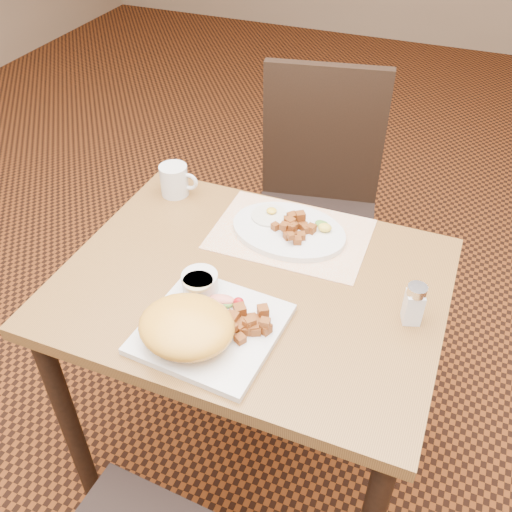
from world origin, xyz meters
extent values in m
plane|color=black|center=(0.00, 0.00, 0.00)|extent=(8.00, 8.00, 0.00)
cube|color=brown|center=(0.00, 0.00, 0.73)|extent=(0.90, 0.70, 0.03)
cylinder|color=black|center=(-0.40, -0.30, 0.36)|extent=(0.05, 0.05, 0.71)
cylinder|color=black|center=(-0.40, 0.30, 0.36)|extent=(0.05, 0.05, 0.71)
cylinder|color=black|center=(0.40, 0.30, 0.36)|extent=(0.05, 0.05, 0.71)
cube|color=black|center=(-0.03, 0.62, 0.45)|extent=(0.49, 0.49, 0.05)
cylinder|color=black|center=(0.12, 0.83, 0.21)|extent=(0.04, 0.04, 0.42)
cylinder|color=black|center=(0.18, 0.48, 0.21)|extent=(0.04, 0.04, 0.42)
cylinder|color=black|center=(-0.24, 0.76, 0.21)|extent=(0.04, 0.04, 0.42)
cylinder|color=black|center=(-0.17, 0.41, 0.21)|extent=(0.04, 0.04, 0.42)
cube|color=black|center=(-0.07, 0.82, 0.72)|extent=(0.42, 0.12, 0.50)
cube|color=white|center=(0.03, 0.20, 0.75)|extent=(0.41, 0.29, 0.00)
cube|color=silver|center=(-0.02, -0.18, 0.76)|extent=(0.30, 0.30, 0.02)
ellipsoid|color=#F5AD30|center=(-0.05, -0.23, 0.80)|extent=(0.20, 0.18, 0.07)
ellipsoid|color=#F5AD30|center=(-0.02, -0.25, 0.78)|extent=(0.08, 0.07, 0.03)
ellipsoid|color=#F5AD30|center=(-0.11, -0.20, 0.78)|extent=(0.08, 0.07, 0.03)
cylinder|color=silver|center=(-0.09, -0.09, 0.79)|extent=(0.08, 0.08, 0.05)
cylinder|color=beige|center=(-0.08, -0.11, 0.81)|extent=(0.07, 0.07, 0.01)
ellipsoid|color=#387223|center=(-0.02, -0.11, 0.77)|extent=(0.05, 0.04, 0.01)
ellipsoid|color=red|center=(0.01, -0.11, 0.78)|extent=(0.03, 0.03, 0.03)
ellipsoid|color=#F28C72|center=(-0.03, -0.11, 0.78)|extent=(0.07, 0.04, 0.02)
cylinder|color=white|center=(-0.04, 0.23, 0.77)|extent=(0.10, 0.10, 0.01)
ellipsoid|color=yellow|center=(-0.04, 0.24, 0.78)|extent=(0.03, 0.03, 0.01)
ellipsoid|color=#387223|center=(0.10, 0.24, 0.78)|extent=(0.05, 0.04, 0.01)
ellipsoid|color=yellow|center=(0.11, 0.23, 0.78)|extent=(0.04, 0.04, 0.02)
cube|color=white|center=(0.37, 0.01, 0.79)|extent=(0.05, 0.05, 0.08)
cylinder|color=silver|center=(0.37, 0.01, 0.84)|extent=(0.05, 0.05, 0.02)
cylinder|color=silver|center=(-0.34, 0.26, 0.79)|extent=(0.08, 0.08, 0.09)
torus|color=silver|center=(-0.30, 0.27, 0.80)|extent=(0.05, 0.02, 0.05)
cube|color=brown|center=(0.05, -0.16, 0.78)|extent=(0.02, 0.02, 0.02)
cube|color=brown|center=(0.06, -0.18, 0.78)|extent=(0.02, 0.02, 0.02)
cube|color=brown|center=(0.05, -0.17, 0.78)|extent=(0.03, 0.03, 0.02)
cube|color=brown|center=(0.03, -0.14, 0.77)|extent=(0.03, 0.03, 0.02)
cube|color=brown|center=(0.07, -0.17, 0.78)|extent=(0.02, 0.03, 0.02)
cube|color=brown|center=(0.05, -0.17, 0.78)|extent=(0.02, 0.02, 0.02)
cube|color=brown|center=(0.06, -0.14, 0.77)|extent=(0.03, 0.03, 0.02)
cube|color=brown|center=(0.06, -0.20, 0.77)|extent=(0.03, 0.03, 0.02)
cube|color=brown|center=(0.06, -0.17, 0.79)|extent=(0.02, 0.02, 0.02)
cube|color=brown|center=(0.07, -0.17, 0.79)|extent=(0.03, 0.03, 0.02)
cube|color=brown|center=(0.08, -0.13, 0.80)|extent=(0.03, 0.03, 0.02)
cube|color=brown|center=(0.04, -0.19, 0.79)|extent=(0.02, 0.02, 0.02)
cube|color=brown|center=(0.07, -0.15, 0.78)|extent=(0.03, 0.03, 0.02)
cube|color=brown|center=(0.03, -0.14, 0.79)|extent=(0.03, 0.03, 0.02)
cube|color=brown|center=(0.07, -0.17, 0.78)|extent=(0.03, 0.03, 0.02)
cube|color=brown|center=(0.07, -0.15, 0.78)|extent=(0.03, 0.03, 0.02)
cube|color=brown|center=(0.10, -0.16, 0.79)|extent=(0.02, 0.02, 0.02)
cube|color=brown|center=(0.06, -0.16, 0.78)|extent=(0.03, 0.02, 0.02)
cube|color=brown|center=(0.03, -0.17, 0.79)|extent=(0.03, 0.03, 0.02)
cube|color=brown|center=(0.10, -0.16, 0.78)|extent=(0.03, 0.03, 0.02)
cube|color=brown|center=(0.08, -0.17, 0.78)|extent=(0.03, 0.03, 0.02)
cube|color=brown|center=(0.04, 0.20, 0.78)|extent=(0.02, 0.02, 0.02)
cube|color=brown|center=(0.05, 0.22, 0.78)|extent=(0.03, 0.02, 0.02)
cube|color=brown|center=(0.01, 0.22, 0.78)|extent=(0.03, 0.03, 0.02)
cube|color=brown|center=(0.03, 0.20, 0.80)|extent=(0.03, 0.03, 0.02)
cube|color=brown|center=(0.07, 0.20, 0.78)|extent=(0.03, 0.03, 0.02)
cube|color=brown|center=(0.03, 0.16, 0.78)|extent=(0.03, 0.03, 0.02)
cube|color=brown|center=(0.08, 0.21, 0.78)|extent=(0.03, 0.03, 0.02)
cube|color=brown|center=(0.02, 0.17, 0.79)|extent=(0.02, 0.02, 0.02)
cube|color=brown|center=(0.05, 0.22, 0.78)|extent=(0.03, 0.03, 0.02)
cube|color=brown|center=(0.04, 0.18, 0.79)|extent=(0.02, 0.02, 0.02)
cube|color=brown|center=(0.04, 0.23, 0.80)|extent=(0.03, 0.03, 0.02)
cube|color=brown|center=(0.06, 0.17, 0.78)|extent=(0.03, 0.03, 0.02)
cube|color=brown|center=(0.04, 0.18, 0.79)|extent=(0.02, 0.02, 0.02)
cube|color=brown|center=(0.02, 0.19, 0.78)|extent=(0.02, 0.03, 0.02)
cube|color=brown|center=(0.03, 0.19, 0.79)|extent=(0.02, 0.02, 0.02)
cube|color=brown|center=(0.04, 0.17, 0.78)|extent=(0.02, 0.02, 0.02)
cube|color=brown|center=(0.05, 0.14, 0.79)|extent=(0.02, 0.02, 0.01)
cube|color=brown|center=(0.06, 0.15, 0.78)|extent=(0.03, 0.03, 0.02)
cube|color=brown|center=(-0.01, 0.19, 0.78)|extent=(0.02, 0.02, 0.02)
cube|color=brown|center=(0.02, 0.22, 0.80)|extent=(0.03, 0.03, 0.02)
camera|label=1|loc=(0.39, -0.93, 1.66)|focal=40.00mm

